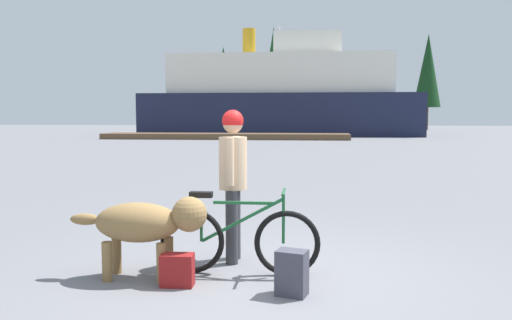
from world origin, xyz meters
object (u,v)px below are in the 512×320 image
dog (147,223)px  handbag_pannier (177,270)px  person_cyclist (233,170)px  backpack (292,273)px  ferry_boat (282,97)px  bicycle (238,239)px  sailboat_moored (279,129)px

dog → handbag_pannier: size_ratio=4.51×
person_cyclist → dog: bearing=-137.9°
backpack → ferry_boat: 39.51m
bicycle → person_cyclist: bearing=104.1°
handbag_pannier → sailboat_moored: size_ratio=0.04×
ferry_boat → dog: bearing=-88.9°
dog → ferry_boat: size_ratio=0.06×
person_cyclist → backpack: size_ratio=4.08×
handbag_pannier → ferry_boat: (-1.10, 39.19, 3.05)m
handbag_pannier → ferry_boat: ferry_boat is taller
handbag_pannier → bicycle: bearing=38.5°
dog → sailboat_moored: sailboat_moored is taller
dog → ferry_boat: bearing=91.1°
person_cyclist → backpack: bearing=-56.1°
bicycle → person_cyclist: person_cyclist is taller
dog → sailboat_moored: size_ratio=0.16×
bicycle → sailboat_moored: bearing=92.8°
bicycle → handbag_pannier: bearing=-141.5°
bicycle → handbag_pannier: 0.73m
dog → sailboat_moored: (-0.89, 37.72, -0.06)m
bicycle → handbag_pannier: size_ratio=5.31×
handbag_pannier → ferry_boat: 39.33m
bicycle → sailboat_moored: sailboat_moored is taller
ferry_boat → sailboat_moored: ferry_boat is taller
backpack → ferry_boat: size_ratio=0.02×
handbag_pannier → dog: bearing=151.2°
person_cyclist → bicycle: bearing=-75.9°
backpack → handbag_pannier: 1.14m
ferry_boat → backpack: bearing=-86.8°
backpack → handbag_pannier: backpack is taller
bicycle → handbag_pannier: bicycle is taller
dog → backpack: dog is taller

